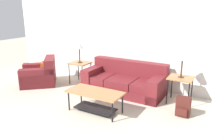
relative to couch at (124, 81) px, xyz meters
name	(u,v)px	position (x,y,z in m)	size (l,w,h in m)	color
wall_back	(139,42)	(0.14, 0.59, 1.01)	(9.12, 0.06, 2.60)	white
couch	(124,81)	(0.00, 0.00, 0.00)	(2.19, 0.99, 0.82)	maroon
armchair	(40,75)	(-2.49, -0.65, -0.01)	(1.35, 1.35, 0.80)	maroon
coffee_table	(95,97)	(-0.03, -1.40, 0.06)	(1.23, 0.57, 0.48)	#A87042
side_table_left	(80,65)	(-1.48, -0.02, 0.29)	(0.57, 0.52, 0.65)	#A87042
side_table_right	(181,80)	(1.48, -0.02, 0.29)	(0.57, 0.52, 0.65)	#A87042
table_lamp_left	(79,46)	(-1.48, -0.02, 0.87)	(0.24, 0.24, 0.65)	#472D1E
table_lamp_right	(183,56)	(1.48, -0.02, 0.87)	(0.24, 0.24, 0.65)	#472D1E
backpack	(183,107)	(1.70, -0.65, -0.09)	(0.29, 0.26, 0.42)	#4C1E19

